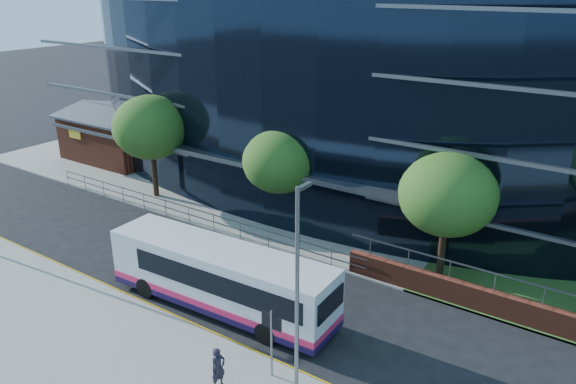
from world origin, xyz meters
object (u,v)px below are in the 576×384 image
Objects in this scene: street_sign at (272,329)px; pedestrian at (218,368)px; streetlight_east at (297,294)px; city_bus at (222,278)px; tree_far_b at (280,162)px; brick_pavilion at (119,135)px; tree_far_c at (448,195)px; tree_far_a at (151,127)px.

street_sign reaches higher than pedestrian.
streetlight_east reaches higher than pedestrian.
pedestrian is (3.39, -4.17, -0.63)m from city_bus.
tree_far_b is 0.54× the size of city_bus.
tree_far_b reaches higher than brick_pavilion.
tree_far_c is at bearing -5.97° from pedestrian.
city_bus is (2.91, -8.52, -2.63)m from tree_far_b.
tree_far_c is (20.00, 0.00, -0.33)m from tree_far_a.
city_bus is at bearing -29.73° from brick_pavilion.
tree_far_a is 0.63× the size of city_bus.
street_sign is 0.35× the size of streetlight_east.
brick_pavilion is at bearing 150.35° from street_sign.
tree_far_b reaches higher than street_sign.
streetlight_east is at bearing -30.46° from tree_far_a.
street_sign is 5.29m from city_bus.
city_bus is at bearing 150.74° from street_sign.
tree_far_b is at bearing 127.63° from streetlight_east.
tree_far_a is 10.03m from tree_far_b.
tree_far_b is 14.54m from pedestrian.
city_bus is at bearing 152.59° from streetlight_east.
streetlight_east is at bearing -58.41° from pedestrian.
brick_pavilion is at bearing 171.18° from tree_far_c.
brick_pavilion is 0.77× the size of city_bus.
city_bus is 6.90× the size of pedestrian.
brick_pavilion reaches higher than street_sign.
pedestrian is (-1.20, -1.61, -1.19)m from street_sign.
street_sign is 11.14m from tree_far_c.
brick_pavilion is at bearing 67.50° from pedestrian.
tree_far_a reaches higher than brick_pavilion.
tree_far_c is 0.81× the size of streetlight_east.
tree_far_c is (10.00, -0.50, 0.33)m from tree_far_b.
street_sign is at bearing -55.92° from tree_far_b.
tree_far_b is at bearing 124.08° from street_sign.
street_sign is at bearing -31.17° from tree_far_a.
tree_far_a is at bearing 64.12° from pedestrian.
brick_pavilion is 10.48m from tree_far_a.
pedestrian is (16.30, -12.19, -3.90)m from tree_far_a.
tree_far_b is at bearing 177.14° from tree_far_c.
street_sign is 0.43× the size of tree_far_c.
tree_far_b is 10.02m from tree_far_c.
tree_far_b is 9.38m from city_bus.
city_bus is (-7.09, -8.02, -2.95)m from tree_far_c.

